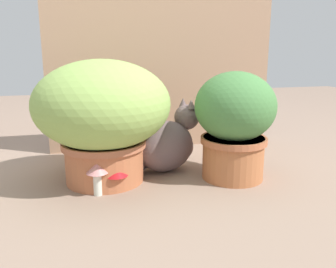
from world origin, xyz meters
TOP-DOWN VIEW (x-y plane):
  - ground_plane at (0.00, 0.00)m, footprint 6.00×6.00m
  - cardboard_backdrop at (0.10, 0.59)m, footprint 1.18×0.03m
  - grass_planter at (-0.25, 0.14)m, footprint 0.53×0.53m
  - leafy_planter at (0.26, 0.05)m, footprint 0.32×0.32m
  - cat at (0.03, 0.20)m, footprint 0.39×0.24m
  - mushroom_ornament_red at (-0.22, 0.02)m, footprint 0.09×0.09m
  - mushroom_ornament_pink at (-0.29, -0.00)m, footprint 0.08×0.08m

SIDE VIEW (x-z plane):
  - ground_plane at x=0.00m, z-range 0.00..0.00m
  - mushroom_ornament_red at x=-0.22m, z-range 0.02..0.12m
  - mushroom_ornament_pink at x=-0.29m, z-range 0.03..0.15m
  - cat at x=0.03m, z-range -0.04..0.28m
  - leafy_planter at x=0.26m, z-range 0.02..0.45m
  - grass_planter at x=-0.25m, z-range 0.03..0.51m
  - cardboard_backdrop at x=0.10m, z-range 0.00..0.87m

